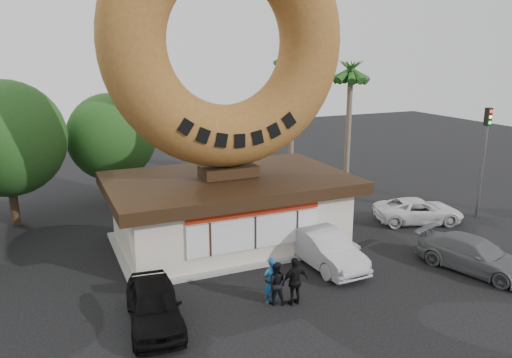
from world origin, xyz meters
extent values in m
plane|color=black|center=(0.00, 0.00, 0.00)|extent=(90.00, 90.00, 0.00)
cube|color=beige|center=(0.00, 6.00, 1.50)|extent=(10.00, 6.00, 3.00)
cube|color=#999993|center=(0.00, 6.00, 0.07)|extent=(10.60, 6.60, 0.15)
cube|color=#3F3F3F|center=(0.00, 6.00, 3.05)|extent=(10.00, 6.00, 0.10)
cube|color=black|center=(0.00, 6.00, 3.00)|extent=(11.20, 7.20, 0.55)
cube|color=silver|center=(0.00, 2.95, 1.55)|extent=(6.00, 0.12, 1.40)
cube|color=#A4220E|center=(0.00, 2.93, 2.55)|extent=(6.00, 0.10, 0.45)
cube|color=black|center=(0.00, 6.00, 3.55)|extent=(2.60, 1.40, 0.50)
torus|color=#925E2A|center=(0.00, 6.00, 9.38)|extent=(11.16, 2.84, 11.16)
cylinder|color=#473321|center=(-9.50, 13.00, 1.65)|extent=(0.44, 0.44, 3.30)
sphere|color=#1F491A|center=(-9.50, 13.00, 4.65)|extent=(6.00, 6.00, 6.00)
cylinder|color=#473321|center=(-4.00, 15.00, 1.43)|extent=(0.44, 0.44, 2.86)
sphere|color=#1F491A|center=(-4.00, 15.00, 4.03)|extent=(5.20, 5.20, 5.20)
cylinder|color=#726651|center=(7.50, 14.00, 4.50)|extent=(0.36, 0.36, 9.00)
cylinder|color=#726651|center=(11.00, 12.50, 4.00)|extent=(0.36, 0.36, 8.00)
cylinder|color=#59595E|center=(-2.00, 16.00, 4.00)|extent=(0.18, 0.18, 8.00)
cylinder|color=#59595E|center=(-1.10, 16.00, 7.90)|extent=(1.80, 0.12, 0.12)
cube|color=#59595E|center=(-0.20, 16.00, 7.85)|extent=(0.45, 0.20, 0.12)
cylinder|color=#59595E|center=(14.00, 4.00, 3.00)|extent=(0.18, 0.18, 6.00)
cube|color=black|center=(14.00, 4.00, 5.60)|extent=(0.30, 0.28, 0.95)
sphere|color=red|center=(14.00, 3.85, 5.90)|extent=(0.18, 0.18, 0.18)
sphere|color=yellow|center=(14.00, 3.85, 5.60)|extent=(0.18, 0.18, 0.18)
sphere|color=green|center=(14.00, 3.85, 5.30)|extent=(0.18, 0.18, 0.18)
imported|color=navy|center=(-0.73, -0.18, 0.89)|extent=(0.71, 0.52, 1.79)
imported|color=black|center=(-0.61, -0.30, 0.82)|extent=(0.98, 0.89, 1.64)
imported|color=black|center=(0.02, -0.63, 0.91)|extent=(1.09, 0.50, 1.82)
imported|color=black|center=(-4.98, 0.05, 0.73)|extent=(2.20, 4.47, 1.47)
imported|color=#A5A4AA|center=(2.79, 1.92, 0.77)|extent=(1.85, 4.74, 1.54)
imported|color=slate|center=(8.28, -1.12, 0.70)|extent=(3.34, 5.20, 1.40)
imported|color=silver|center=(10.37, 4.64, 0.65)|extent=(5.11, 3.60, 1.29)
camera|label=1|loc=(-7.96, -15.20, 9.03)|focal=35.00mm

